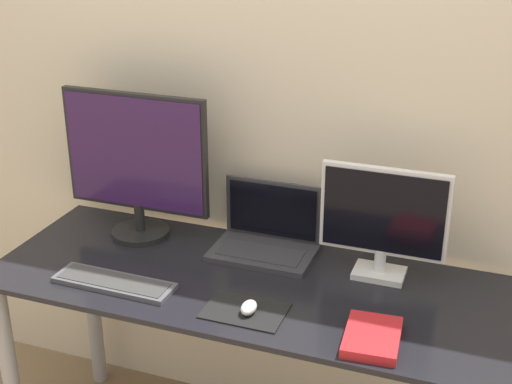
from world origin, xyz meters
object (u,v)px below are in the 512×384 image
monitor_right (383,219)px  book (372,337)px  mouse (249,308)px  keyboard (114,283)px  laptop (267,235)px  monitor_left (136,163)px

monitor_right → book: size_ratio=1.85×
monitor_right → mouse: 0.50m
keyboard → book: book is taller
laptop → keyboard: (-0.37, -0.38, -0.05)m
book → monitor_left: bearing=158.1°
keyboard → mouse: (0.45, -0.01, 0.01)m
monitor_left → mouse: monitor_left is taller
laptop → keyboard: laptop is taller
monitor_right → laptop: (-0.39, 0.04, -0.14)m
monitor_left → book: 1.01m
keyboard → book: bearing=-1.5°
laptop → keyboard: size_ratio=0.88×
monitor_right → keyboard: monitor_right is taller
laptop → book: 0.60m
mouse → monitor_right: bearing=48.7°
monitor_left → keyboard: bearing=-74.9°
mouse → book: size_ratio=0.33×
mouse → monitor_left: bearing=147.0°
laptop → keyboard: bearing=-133.6°
monitor_left → laptop: bearing=5.3°
book → keyboard: bearing=178.5°
monitor_left → monitor_right: (0.85, 0.00, -0.07)m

